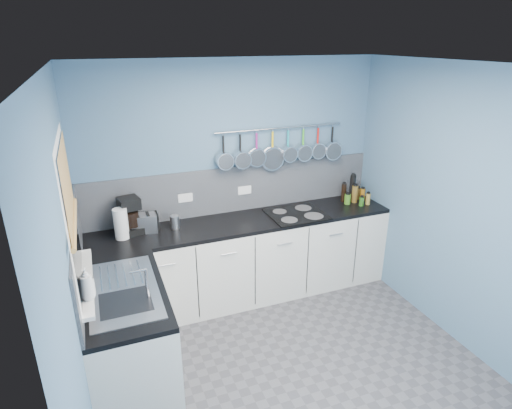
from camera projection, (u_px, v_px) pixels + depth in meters
floor at (292, 367)px, 3.73m from camera, size 3.20×3.00×0.02m
ceiling at (304, 64)px, 2.80m from camera, size 3.20×3.00×0.02m
wall_back at (235, 180)px, 4.57m from camera, size 3.20×0.02×2.50m
wall_front at (445, 371)px, 1.96m from camera, size 3.20×0.02×2.50m
wall_left at (71, 277)px, 2.72m from camera, size 0.02×3.00×2.50m
wall_right at (459, 208)px, 3.81m from camera, size 0.02×3.00×2.50m
backsplash_back at (235, 189)px, 4.59m from camera, size 3.20×0.02×0.50m
backsplash_left at (77, 250)px, 3.29m from camera, size 0.02×1.80×0.50m
cabinet_run_back at (245, 260)px, 4.61m from camera, size 3.20×0.60×0.86m
worktop_back at (245, 222)px, 4.44m from camera, size 3.20×0.60×0.04m
cabinet_run_left at (130, 341)px, 3.39m from camera, size 0.60×1.20×0.86m
worktop_left at (124, 292)px, 3.22m from camera, size 0.60×1.20×0.04m
window_frame at (70, 216)px, 2.88m from camera, size 0.01×1.00×1.10m
window_glass at (71, 216)px, 2.88m from camera, size 0.01×0.90×1.00m
bamboo_blind at (67, 184)px, 2.81m from camera, size 0.01×0.90×0.55m
window_sill at (85, 281)px, 3.08m from camera, size 0.10×0.98×0.03m
sink_unit at (123, 290)px, 3.21m from camera, size 0.50×0.95×0.01m
mixer_tap at (147, 283)px, 3.06m from camera, size 0.12×0.08×0.26m
socket_left at (185, 198)px, 4.40m from camera, size 0.15×0.01×0.09m
socket_right at (245, 190)px, 4.62m from camera, size 0.15×0.01×0.09m
pot_rail at (280, 128)px, 4.50m from camera, size 1.45×0.02×0.02m
soap_bottle_a at (86, 283)px, 2.80m from camera, size 0.11×0.11×0.24m
soap_bottle_b at (87, 282)px, 2.88m from camera, size 0.10×0.10×0.17m
paper_towel at (121, 224)px, 3.99m from camera, size 0.16×0.16×0.30m
coffee_maker at (130, 216)px, 4.09m from camera, size 0.24×0.26×0.35m
toaster at (143, 223)px, 4.16m from camera, size 0.29×0.20×0.17m
canister at (175, 222)px, 4.23m from camera, size 0.11×0.11×0.13m
hob at (296, 214)px, 4.57m from camera, size 0.59×0.52×0.01m
pan_0 at (224, 151)px, 4.34m from camera, size 0.18×0.10×0.37m
pan_1 at (240, 150)px, 4.40m from camera, size 0.19×0.12×0.38m
pan_2 at (257, 149)px, 4.47m from camera, size 0.20×0.05×0.39m
pan_3 at (273, 150)px, 4.54m from camera, size 0.26×0.05×0.45m
pan_4 at (288, 145)px, 4.59m from camera, size 0.17×0.10×0.36m
pan_5 at (303, 144)px, 4.65m from camera, size 0.19×0.08×0.38m
pan_6 at (318, 142)px, 4.71m from camera, size 0.18×0.07×0.37m
pan_7 at (332, 142)px, 4.78m from camera, size 0.21×0.08×0.40m
condiment_0 at (358, 193)px, 5.00m from camera, size 0.07×0.07×0.13m
condiment_1 at (352, 188)px, 4.94m from camera, size 0.07×0.07×0.30m
condiment_2 at (344, 193)px, 4.91m from camera, size 0.05×0.05×0.21m
condiment_3 at (362, 195)px, 4.93m from camera, size 0.06×0.06×0.15m
condiment_4 at (355, 194)px, 4.89m from camera, size 0.07×0.07×0.20m
condiment_5 at (348, 199)px, 4.86m from camera, size 0.07×0.07×0.11m
condiment_6 at (368, 199)px, 4.84m from camera, size 0.05×0.05×0.13m
condiment_7 at (362, 201)px, 4.80m from camera, size 0.05×0.05×0.10m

